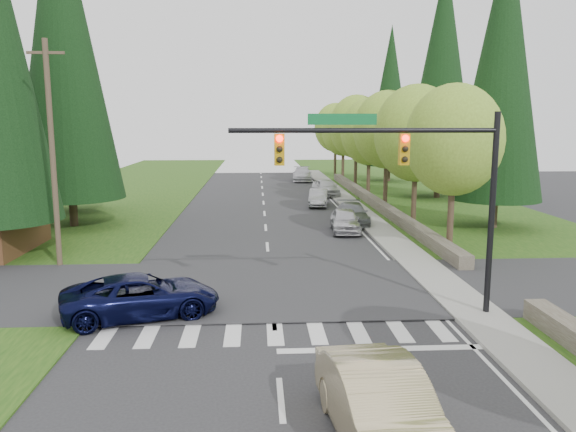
{
  "coord_description": "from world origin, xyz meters",
  "views": [
    {
      "loc": [
        -0.52,
        -13.32,
        6.44
      ],
      "look_at": [
        0.7,
        8.51,
        2.8
      ],
      "focal_mm": 35.0,
      "sensor_mm": 36.0,
      "label": 1
    }
  ],
  "objects": [
    {
      "name": "ground",
      "position": [
        0.0,
        0.0,
        0.0
      ],
      "size": [
        120.0,
        120.0,
        0.0
      ],
      "primitive_type": "plane",
      "color": "#28282B",
      "rests_on": "ground"
    },
    {
      "name": "grass_east",
      "position": [
        13.0,
        20.0,
        0.03
      ],
      "size": [
        14.0,
        110.0,
        0.06
      ],
      "primitive_type": "cube",
      "color": "#1E4712",
      "rests_on": "ground"
    },
    {
      "name": "grass_west",
      "position": [
        -13.0,
        20.0,
        0.03
      ],
      "size": [
        14.0,
        110.0,
        0.06
      ],
      "primitive_type": "cube",
      "color": "#1E4712",
      "rests_on": "ground"
    },
    {
      "name": "cross_street",
      "position": [
        0.0,
        8.0,
        0.0
      ],
      "size": [
        120.0,
        8.0,
        0.1
      ],
      "primitive_type": "cube",
      "color": "#28282B",
      "rests_on": "ground"
    },
    {
      "name": "sidewalk_east",
      "position": [
        6.9,
        22.0,
        0.07
      ],
      "size": [
        1.8,
        80.0,
        0.13
      ],
      "primitive_type": "cube",
      "color": "gray",
      "rests_on": "ground"
    },
    {
      "name": "curb_east",
      "position": [
        6.05,
        22.0,
        0.07
      ],
      "size": [
        0.2,
        80.0,
        0.13
      ],
      "primitive_type": "cube",
      "color": "gray",
      "rests_on": "ground"
    },
    {
      "name": "stone_wall_north",
      "position": [
        8.6,
        30.0,
        0.35
      ],
      "size": [
        0.7,
        40.0,
        0.7
      ],
      "primitive_type": "cube",
      "color": "#4C4438",
      "rests_on": "ground"
    },
    {
      "name": "traffic_signal",
      "position": [
        4.37,
        4.5,
        4.98
      ],
      "size": [
        8.7,
        0.37,
        6.8
      ],
      "color": "black",
      "rests_on": "ground"
    },
    {
      "name": "utility_pole",
      "position": [
        -9.5,
        12.0,
        5.14
      ],
      "size": [
        1.6,
        0.24,
        10.0
      ],
      "color": "#473828",
      "rests_on": "ground"
    },
    {
      "name": "decid_tree_0",
      "position": [
        9.2,
        14.0,
        5.6
      ],
      "size": [
        4.8,
        4.8,
        8.37
      ],
      "color": "#38281C",
      "rests_on": "ground"
    },
    {
      "name": "decid_tree_1",
      "position": [
        9.3,
        21.0,
        5.8
      ],
      "size": [
        5.2,
        5.2,
        8.8
      ],
      "color": "#38281C",
      "rests_on": "ground"
    },
    {
      "name": "decid_tree_2",
      "position": [
        9.1,
        28.0,
        5.93
      ],
      "size": [
        5.0,
        5.0,
        8.82
      ],
      "color": "#38281C",
      "rests_on": "ground"
    },
    {
      "name": "decid_tree_3",
      "position": [
        9.2,
        35.0,
        5.66
      ],
      "size": [
        5.0,
        5.0,
        8.55
      ],
      "color": "#38281C",
      "rests_on": "ground"
    },
    {
      "name": "decid_tree_4",
      "position": [
        9.3,
        42.0,
        6.06
      ],
      "size": [
        5.4,
        5.4,
        9.18
      ],
      "color": "#38281C",
      "rests_on": "ground"
    },
    {
      "name": "decid_tree_5",
      "position": [
        9.1,
        49.0,
        5.53
      ],
      "size": [
        4.8,
        4.8,
        8.3
      ],
      "color": "#38281C",
      "rests_on": "ground"
    },
    {
      "name": "decid_tree_6",
      "position": [
        9.2,
        56.0,
        5.86
      ],
      "size": [
        5.2,
        5.2,
        8.86
      ],
      "color": "#38281C",
      "rests_on": "ground"
    },
    {
      "name": "conifer_w_c",
      "position": [
        -12.0,
        22.0,
        11.29
      ],
      "size": [
        6.46,
        6.46,
        20.8
      ],
      "color": "#38281C",
      "rests_on": "ground"
    },
    {
      "name": "conifer_w_e",
      "position": [
        -14.0,
        28.0,
        10.29
      ],
      "size": [
        5.78,
        5.78,
        18.8
      ],
      "color": "#38281C",
      "rests_on": "ground"
    },
    {
      "name": "conifer_e_a",
      "position": [
        14.0,
        20.0,
        9.79
      ],
      "size": [
        5.44,
        5.44,
        17.8
      ],
      "color": "#38281C",
      "rests_on": "ground"
    },
    {
      "name": "conifer_e_b",
      "position": [
        15.0,
        34.0,
        10.79
      ],
      "size": [
        6.12,
        6.12,
        19.8
      ],
      "color": "#38281C",
      "rests_on": "ground"
    },
    {
      "name": "conifer_e_c",
      "position": [
        14.0,
        48.0,
        9.29
      ],
      "size": [
        5.1,
        5.1,
        16.8
      ],
      "color": "#38281C",
      "rests_on": "ground"
    },
    {
      "name": "sedan_champagne",
      "position": [
        1.92,
        -3.02,
        0.82
      ],
      "size": [
        2.22,
        5.1,
        1.63
      ],
      "primitive_type": "imported",
      "rotation": [
        0.0,
        0.0,
        0.1
      ],
      "color": "#D0BC8B",
      "rests_on": "ground"
    },
    {
      "name": "suv_navy",
      "position": [
        -4.42,
        5.0,
        0.72
      ],
      "size": [
        5.64,
        3.8,
        1.43
      ],
      "primitive_type": "imported",
      "rotation": [
        0.0,
        0.0,
        1.87
      ],
      "color": "black",
      "rests_on": "ground"
    },
    {
      "name": "parked_car_a",
      "position": [
        4.71,
        19.31,
        0.7
      ],
      "size": [
        1.94,
        4.23,
        1.41
      ],
      "primitive_type": "imported",
      "rotation": [
        0.0,
        0.0,
        -0.07
      ],
      "color": "silver",
      "rests_on": "ground"
    },
    {
      "name": "parked_car_b",
      "position": [
        5.6,
        22.0,
        0.67
      ],
      "size": [
        2.06,
        4.68,
        1.34
      ],
      "primitive_type": "imported",
      "rotation": [
        0.0,
        0.0,
        -0.04
      ],
      "color": "slate",
      "rests_on": "ground"
    },
    {
      "name": "parked_car_c",
      "position": [
        4.26,
        29.89,
        0.65
      ],
      "size": [
        1.91,
        4.11,
        1.3
      ],
      "primitive_type": "imported",
      "rotation": [
        0.0,
        0.0,
        -0.14
      ],
      "color": "#A3A4A8",
      "rests_on": "ground"
    },
    {
      "name": "parked_car_d",
      "position": [
        5.6,
        36.03,
        0.76
      ],
      "size": [
        2.38,
        4.67,
        1.52
      ],
      "primitive_type": "imported",
      "rotation": [
        0.0,
        0.0,
        0.13
      ],
      "color": "silver",
      "rests_on": "ground"
    },
    {
      "name": "parked_car_e",
      "position": [
        4.56,
        49.13,
        0.75
      ],
      "size": [
        2.41,
        5.29,
        1.5
      ],
      "primitive_type": "imported",
      "rotation": [
        0.0,
        0.0,
        -0.06
      ],
      "color": "silver",
      "rests_on": "ground"
    }
  ]
}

